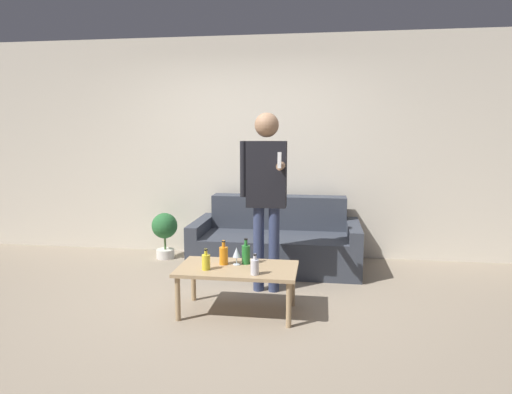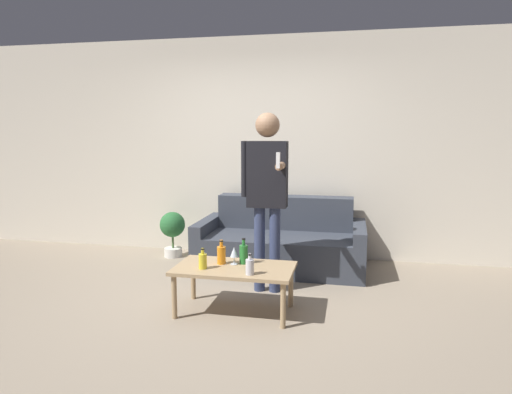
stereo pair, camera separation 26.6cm
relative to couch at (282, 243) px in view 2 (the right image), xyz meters
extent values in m
plane|color=gray|center=(-0.38, -1.42, -0.28)|extent=(16.00, 16.00, 0.00)
cube|color=beige|center=(-0.38, 0.53, 1.07)|extent=(8.00, 0.06, 2.70)
cube|color=#383D47|center=(0.00, -0.19, -0.08)|extent=(1.60, 0.67, 0.40)
cube|color=#383D47|center=(0.00, 0.27, 0.11)|extent=(1.60, 0.26, 0.79)
cube|color=#383D47|center=(-0.87, -0.06, -0.01)|extent=(0.14, 0.93, 0.53)
cube|color=#383D47|center=(0.87, -0.06, -0.01)|extent=(0.14, 0.93, 0.53)
cube|color=tan|center=(-0.19, -1.42, 0.11)|extent=(1.02, 0.56, 0.03)
cylinder|color=tan|center=(-0.65, -1.65, -0.09)|extent=(0.04, 0.04, 0.38)
cylinder|color=tan|center=(0.27, -1.65, -0.09)|extent=(0.04, 0.04, 0.38)
cylinder|color=tan|center=(-0.65, -1.19, -0.09)|extent=(0.04, 0.04, 0.38)
cylinder|color=tan|center=(0.27, -1.19, -0.09)|extent=(0.04, 0.04, 0.38)
cylinder|color=silver|center=(-0.01, -1.60, 0.19)|extent=(0.07, 0.07, 0.12)
cylinder|color=silver|center=(-0.01, -1.60, 0.27)|extent=(0.03, 0.03, 0.05)
cylinder|color=black|center=(-0.01, -1.60, 0.29)|extent=(0.03, 0.03, 0.01)
cylinder|color=#23752D|center=(-0.14, -1.31, 0.21)|extent=(0.07, 0.07, 0.16)
cylinder|color=#23752D|center=(-0.14, -1.31, 0.32)|extent=(0.03, 0.03, 0.06)
cylinder|color=black|center=(-0.14, -1.31, 0.35)|extent=(0.03, 0.03, 0.01)
cylinder|color=orange|center=(-0.32, -1.35, 0.20)|extent=(0.08, 0.08, 0.15)
cylinder|color=orange|center=(-0.32, -1.35, 0.31)|extent=(0.03, 0.03, 0.06)
cylinder|color=black|center=(-0.32, -1.35, 0.33)|extent=(0.03, 0.03, 0.01)
cylinder|color=yellow|center=(-0.44, -1.52, 0.19)|extent=(0.07, 0.07, 0.13)
cylinder|color=yellow|center=(-0.44, -1.52, 0.28)|extent=(0.03, 0.03, 0.05)
cylinder|color=black|center=(-0.44, -1.52, 0.30)|extent=(0.03, 0.03, 0.01)
cylinder|color=silver|center=(-0.21, -1.35, 0.13)|extent=(0.06, 0.06, 0.01)
cylinder|color=silver|center=(-0.21, -1.35, 0.16)|extent=(0.01, 0.01, 0.06)
cone|color=silver|center=(-0.21, -1.35, 0.24)|extent=(0.07, 0.07, 0.09)
cylinder|color=navy|center=(-0.09, -0.83, 0.14)|extent=(0.11, 0.11, 0.84)
cylinder|color=navy|center=(0.06, -0.83, 0.14)|extent=(0.11, 0.11, 0.84)
cube|color=black|center=(-0.01, -0.83, 0.87)|extent=(0.38, 0.17, 0.63)
sphere|color=#9E7556|center=(-0.01, -0.83, 1.33)|extent=(0.23, 0.23, 0.23)
cylinder|color=black|center=(-0.24, -0.83, 0.92)|extent=(0.07, 0.07, 0.53)
cylinder|color=#9E7556|center=(0.14, -0.97, 0.96)|extent=(0.07, 0.27, 0.07)
cube|color=white|center=(0.14, -1.13, 1.02)|extent=(0.03, 0.03, 0.14)
cylinder|color=silver|center=(-1.39, 0.14, -0.23)|extent=(0.22, 0.22, 0.11)
cylinder|color=#476B38|center=(-1.39, 0.14, -0.08)|extent=(0.03, 0.03, 0.19)
sphere|color=#286633|center=(-1.39, 0.14, 0.13)|extent=(0.31, 0.31, 0.31)
camera|label=1|loc=(0.51, -5.12, 1.28)|focal=32.00mm
camera|label=2|loc=(0.77, -5.07, 1.28)|focal=32.00mm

